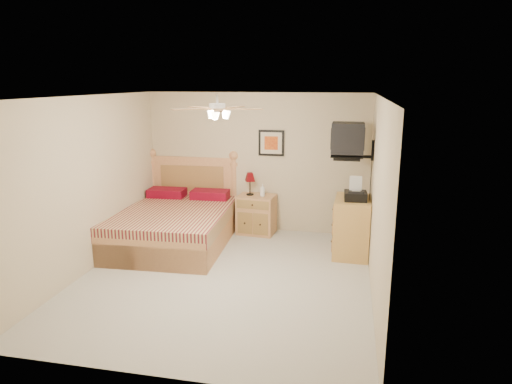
% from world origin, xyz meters
% --- Properties ---
extents(floor, '(4.50, 4.50, 0.00)m').
position_xyz_m(floor, '(0.00, 0.00, 0.00)').
color(floor, '#ACA89B').
rests_on(floor, ground).
extents(ceiling, '(4.00, 4.50, 0.04)m').
position_xyz_m(ceiling, '(0.00, 0.00, 2.50)').
color(ceiling, white).
rests_on(ceiling, ground).
extents(wall_back, '(4.00, 0.04, 2.50)m').
position_xyz_m(wall_back, '(0.00, 2.25, 1.25)').
color(wall_back, '#C1B08E').
rests_on(wall_back, ground).
extents(wall_front, '(4.00, 0.04, 2.50)m').
position_xyz_m(wall_front, '(0.00, -2.25, 1.25)').
color(wall_front, '#C1B08E').
rests_on(wall_front, ground).
extents(wall_left, '(0.04, 4.50, 2.50)m').
position_xyz_m(wall_left, '(-2.00, 0.00, 1.25)').
color(wall_left, '#C1B08E').
rests_on(wall_left, ground).
extents(wall_right, '(0.04, 4.50, 2.50)m').
position_xyz_m(wall_right, '(2.00, 0.00, 1.25)').
color(wall_right, '#C1B08E').
rests_on(wall_right, ground).
extents(bed, '(1.82, 2.33, 1.46)m').
position_xyz_m(bed, '(-1.18, 1.12, 0.73)').
color(bed, '#BC7A4F').
rests_on(bed, ground).
extents(nightstand, '(0.69, 0.54, 0.70)m').
position_xyz_m(nightstand, '(0.05, 2.00, 0.35)').
color(nightstand, '#B4814F').
rests_on(nightstand, ground).
extents(table_lamp, '(0.28, 0.28, 0.41)m').
position_xyz_m(table_lamp, '(-0.08, 2.04, 0.90)').
color(table_lamp, '#570207').
rests_on(table_lamp, nightstand).
extents(lotion_bottle, '(0.10, 0.10, 0.22)m').
position_xyz_m(lotion_bottle, '(0.16, 1.96, 0.81)').
color(lotion_bottle, white).
rests_on(lotion_bottle, nightstand).
extents(framed_picture, '(0.46, 0.04, 0.46)m').
position_xyz_m(framed_picture, '(0.27, 2.23, 1.62)').
color(framed_picture, black).
rests_on(framed_picture, wall_back).
extents(dresser, '(0.57, 0.80, 0.92)m').
position_xyz_m(dresser, '(1.73, 1.27, 0.46)').
color(dresser, '#C48C3F').
rests_on(dresser, ground).
extents(fax_machine, '(0.35, 0.37, 0.35)m').
position_xyz_m(fax_machine, '(1.76, 1.16, 1.10)').
color(fax_machine, black).
rests_on(fax_machine, dresser).
extents(magazine_lower, '(0.21, 0.27, 0.02)m').
position_xyz_m(magazine_lower, '(1.71, 1.55, 0.94)').
color(magazine_lower, beige).
rests_on(magazine_lower, dresser).
extents(magazine_upper, '(0.24, 0.31, 0.02)m').
position_xyz_m(magazine_upper, '(1.73, 1.54, 0.96)').
color(magazine_upper, tan).
rests_on(magazine_upper, magazine_lower).
extents(wall_tv, '(0.56, 0.46, 0.58)m').
position_xyz_m(wall_tv, '(1.75, 1.34, 1.81)').
color(wall_tv, black).
rests_on(wall_tv, wall_right).
extents(ceiling_fan, '(1.14, 1.14, 0.28)m').
position_xyz_m(ceiling_fan, '(0.00, -0.20, 2.36)').
color(ceiling_fan, white).
rests_on(ceiling_fan, ceiling).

